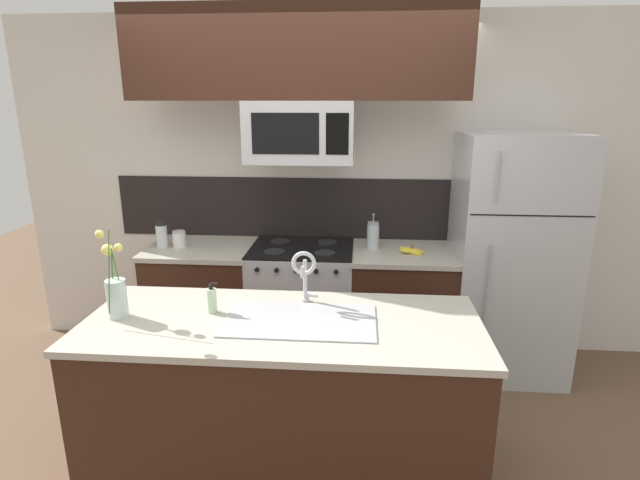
{
  "coord_description": "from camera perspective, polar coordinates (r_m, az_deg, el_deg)",
  "views": [
    {
      "loc": [
        0.42,
        -2.63,
        1.98
      ],
      "look_at": [
        0.19,
        0.27,
        1.16
      ],
      "focal_mm": 28.0,
      "sensor_mm": 36.0,
      "label": 1
    }
  ],
  "objects": [
    {
      "name": "ground_plane",
      "position": [
        3.32,
        -3.88,
        -20.92
      ],
      "size": [
        10.0,
        10.0,
        0.0
      ],
      "primitive_type": "plane",
      "color": "brown"
    },
    {
      "name": "rear_partition",
      "position": [
        3.97,
        2.81,
        5.88
      ],
      "size": [
        5.2,
        0.1,
        2.6
      ],
      "primitive_type": "cube",
      "color": "silver",
      "rests_on": "ground"
    },
    {
      "name": "splash_band",
      "position": [
        3.96,
        -1.59,
        3.67
      ],
      "size": [
        3.03,
        0.01,
        0.48
      ],
      "primitive_type": "cube",
      "color": "black",
      "rests_on": "rear_partition"
    },
    {
      "name": "back_counter_left",
      "position": [
        4.02,
        -13.0,
        -6.92
      ],
      "size": [
        0.8,
        0.65,
        0.91
      ],
      "color": "#381E14",
      "rests_on": "ground"
    },
    {
      "name": "back_counter_right",
      "position": [
        3.86,
        9.17,
        -7.72
      ],
      "size": [
        0.77,
        0.65,
        0.91
      ],
      "color": "#381E14",
      "rests_on": "ground"
    },
    {
      "name": "stove_range",
      "position": [
        3.87,
        -2.04,
        -7.38
      ],
      "size": [
        0.76,
        0.64,
        0.93
      ],
      "color": "#B7BABF",
      "rests_on": "ground"
    },
    {
      "name": "microwave",
      "position": [
        3.54,
        -2.29,
        12.24
      ],
      "size": [
        0.74,
        0.4,
        0.42
      ],
      "color": "#B7BABF"
    },
    {
      "name": "upper_cabinet_band",
      "position": [
        3.52,
        -2.74,
        20.51
      ],
      "size": [
        2.27,
        0.34,
        0.6
      ],
      "primitive_type": "cube",
      "color": "#381E14"
    },
    {
      "name": "refrigerator",
      "position": [
        3.87,
        20.85,
        -1.78
      ],
      "size": [
        0.8,
        0.74,
        1.76
      ],
      "color": "#B7BABF",
      "rests_on": "ground"
    },
    {
      "name": "storage_jar_tall",
      "position": [
        3.91,
        -17.64,
        0.55
      ],
      "size": [
        0.08,
        0.08,
        0.19
      ],
      "color": "silver",
      "rests_on": "back_counter_left"
    },
    {
      "name": "storage_jar_medium",
      "position": [
        3.89,
        -15.79,
        0.11
      ],
      "size": [
        0.1,
        0.1,
        0.12
      ],
      "color": "silver",
      "rests_on": "back_counter_left"
    },
    {
      "name": "banana_bunch",
      "position": [
        3.64,
        10.45,
        -1.23
      ],
      "size": [
        0.19,
        0.12,
        0.08
      ],
      "color": "yellow",
      "rests_on": "back_counter_right"
    },
    {
      "name": "french_press",
      "position": [
        3.72,
        6.08,
        0.54
      ],
      "size": [
        0.09,
        0.09,
        0.27
      ],
      "color": "silver",
      "rests_on": "back_counter_right"
    },
    {
      "name": "island_counter",
      "position": [
        2.77,
        -4.16,
        -17.72
      ],
      "size": [
        2.0,
        0.81,
        0.91
      ],
      "color": "#381E14",
      "rests_on": "ground"
    },
    {
      "name": "kitchen_sink",
      "position": [
        2.56,
        -2.31,
        -10.64
      ],
      "size": [
        0.76,
        0.43,
        0.16
      ],
      "color": "#ADAFB5",
      "rests_on": "island_counter"
    },
    {
      "name": "sink_faucet",
      "position": [
        2.66,
        -1.81,
        -3.44
      ],
      "size": [
        0.14,
        0.14,
        0.31
      ],
      "color": "#B7BABF",
      "rests_on": "island_counter"
    },
    {
      "name": "dish_soap_bottle",
      "position": [
        2.67,
        -12.27,
        -6.72
      ],
      "size": [
        0.06,
        0.05,
        0.16
      ],
      "color": "beige",
      "rests_on": "island_counter"
    },
    {
      "name": "flower_vase",
      "position": [
        2.73,
        -22.27,
        -5.8
      ],
      "size": [
        0.12,
        0.2,
        0.49
      ],
      "color": "silver",
      "rests_on": "island_counter"
    }
  ]
}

